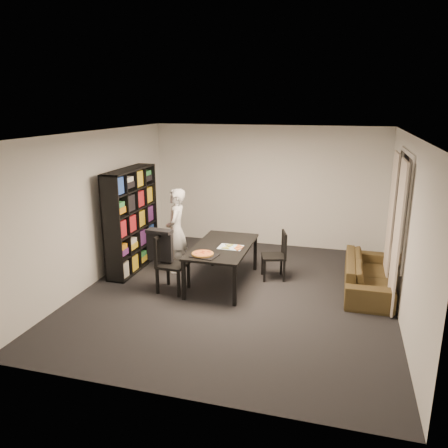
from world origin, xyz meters
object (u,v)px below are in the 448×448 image
(dining_table, at_px, (222,249))
(chair_left, at_px, (168,259))
(chair_right, at_px, (278,252))
(baking_tray, at_px, (205,256))
(sofa, at_px, (368,275))
(person, at_px, (176,231))
(bookshelf, at_px, (132,220))
(pepperoni_pizza, at_px, (203,254))

(dining_table, distance_m, chair_left, 0.95)
(chair_left, bearing_deg, dining_table, -53.16)
(dining_table, height_order, chair_right, chair_right)
(chair_right, bearing_deg, chair_left, -76.02)
(baking_tray, bearing_deg, sofa, 20.84)
(chair_left, relative_size, baking_tray, 2.42)
(person, bearing_deg, chair_left, 0.08)
(sofa, bearing_deg, chair_left, 105.53)
(dining_table, bearing_deg, bookshelf, 171.82)
(dining_table, distance_m, chair_right, 1.03)
(baking_tray, xyz_separation_m, sofa, (2.55, 0.97, -0.43))
(chair_right, bearing_deg, person, -102.74)
(chair_left, xyz_separation_m, person, (-0.18, 0.87, 0.23))
(bookshelf, height_order, baking_tray, bookshelf)
(baking_tray, bearing_deg, person, 132.03)
(dining_table, distance_m, baking_tray, 0.60)
(person, bearing_deg, pepperoni_pizza, 29.52)
(dining_table, xyz_separation_m, person, (-0.99, 0.37, 0.15))
(sofa, bearing_deg, bookshelf, 91.71)
(chair_right, bearing_deg, dining_table, -77.53)
(dining_table, relative_size, pepperoni_pizza, 4.77)
(chair_right, xyz_separation_m, baking_tray, (-1.02, -1.08, 0.21))
(dining_table, xyz_separation_m, baking_tray, (-0.13, -0.58, 0.07))
(person, distance_m, baking_tray, 1.28)
(person, bearing_deg, chair_right, 82.07)
(bookshelf, relative_size, chair_left, 1.96)
(sofa, bearing_deg, dining_table, 99.14)
(chair_left, height_order, chair_right, chair_left)
(chair_right, bearing_deg, bookshelf, -101.75)
(chair_left, bearing_deg, baking_tray, -91.84)
(baking_tray, bearing_deg, chair_left, 173.56)
(baking_tray, relative_size, pepperoni_pizza, 1.14)
(person, bearing_deg, sofa, 78.54)
(dining_table, distance_m, sofa, 2.48)
(dining_table, relative_size, baking_tray, 4.17)
(chair_right, distance_m, person, 1.90)
(bookshelf, distance_m, chair_right, 2.76)
(dining_table, relative_size, chair_right, 1.92)
(chair_left, relative_size, person, 0.62)
(pepperoni_pizza, bearing_deg, person, 131.35)
(baking_tray, height_order, pepperoni_pizza, pepperoni_pizza)
(chair_right, distance_m, baking_tray, 1.50)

